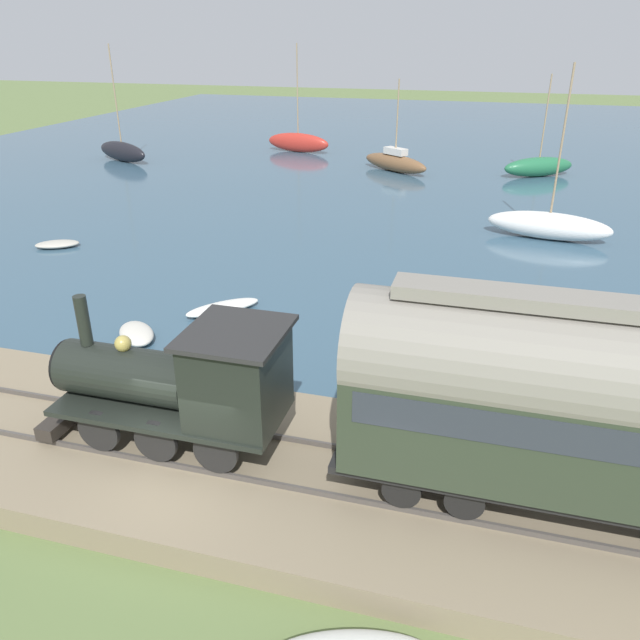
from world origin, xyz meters
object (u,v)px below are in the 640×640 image
at_px(steam_locomotive, 186,379).
at_px(sailboat_black, 122,151).
at_px(sailboat_red, 298,142).
at_px(rowboat_near_shore, 223,307).
at_px(sailboat_brown, 395,162).
at_px(rowboat_mid_harbor, 535,301).
at_px(sailboat_green, 538,166).
at_px(sailboat_white, 549,225).
at_px(passenger_coach, 602,404).
at_px(rowboat_far_out, 57,244).
at_px(rowboat_off_pier, 136,333).

distance_m(steam_locomotive, sailboat_black, 38.45).
bearing_deg(sailboat_red, sailboat_black, 133.46).
xyz_separation_m(steam_locomotive, rowboat_near_shore, (8.16, 2.91, -2.15)).
height_order(steam_locomotive, rowboat_near_shore, steam_locomotive).
xyz_separation_m(sailboat_brown, rowboat_mid_harbor, (-22.19, -8.80, -0.41)).
bearing_deg(sailboat_green, sailboat_black, 64.20).
relative_size(sailboat_red, sailboat_black, 1.00).
bearing_deg(rowboat_near_shore, sailboat_green, -70.04).
relative_size(sailboat_white, sailboat_green, 1.20).
distance_m(sailboat_red, rowboat_near_shore, 31.86).
height_order(sailboat_green, rowboat_near_shore, sailboat_green).
bearing_deg(sailboat_green, sailboat_red, 45.02).
bearing_deg(passenger_coach, sailboat_green, -0.71).
relative_size(steam_locomotive, sailboat_brown, 0.92).
distance_m(rowboat_far_out, rowboat_mid_harbor, 20.93).
distance_m(sailboat_white, rowboat_mid_harbor, 8.78).
relative_size(sailboat_white, rowboat_mid_harbor, 4.01).
relative_size(rowboat_far_out, rowboat_mid_harbor, 1.10).
distance_m(rowboat_near_shore, rowboat_mid_harbor, 11.16).
relative_size(sailboat_green, rowboat_far_out, 3.03).
distance_m(sailboat_white, sailboat_black, 32.20).
bearing_deg(sailboat_green, sailboat_white, 148.60).
distance_m(steam_locomotive, rowboat_mid_harbor, 14.02).
bearing_deg(sailboat_white, sailboat_green, 8.63).
bearing_deg(rowboat_off_pier, sailboat_green, 23.09).
xyz_separation_m(sailboat_white, sailboat_black, (11.58, 30.05, 0.10)).
relative_size(sailboat_black, rowboat_near_shore, 3.19).
distance_m(steam_locomotive, rowboat_far_out, 18.46).
bearing_deg(rowboat_far_out, steam_locomotive, -162.23).
bearing_deg(passenger_coach, rowboat_far_out, 59.06).
bearing_deg(passenger_coach, sailboat_red, 24.73).
bearing_deg(rowboat_near_shore, steam_locomotive, 152.93).
xyz_separation_m(sailboat_green, rowboat_far_out, (-21.98, 21.71, -0.51)).
xyz_separation_m(sailboat_brown, rowboat_near_shore, (-25.55, 1.84, -0.49)).
bearing_deg(passenger_coach, rowboat_near_shore, 53.51).
height_order(passenger_coach, rowboat_mid_harbor, passenger_coach).
height_order(sailboat_red, rowboat_far_out, sailboat_red).
xyz_separation_m(rowboat_near_shore, rowboat_mid_harbor, (3.35, -10.65, 0.08)).
bearing_deg(sailboat_green, rowboat_far_out, 104.02).
height_order(sailboat_white, rowboat_far_out, sailboat_white).
relative_size(sailboat_brown, rowboat_near_shore, 2.39).
bearing_deg(sailboat_brown, passenger_coach, -129.83).
relative_size(steam_locomotive, rowboat_far_out, 2.60).
distance_m(sailboat_white, sailboat_brown, 16.53).
height_order(sailboat_white, sailboat_brown, sailboat_white).
height_order(steam_locomotive, sailboat_white, sailboat_white).
distance_m(sailboat_white, rowboat_near_shore, 16.66).
distance_m(sailboat_red, sailboat_brown, 10.45).
bearing_deg(sailboat_white, rowboat_mid_harbor, -176.54).
distance_m(sailboat_black, rowboat_mid_harbor, 35.61).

